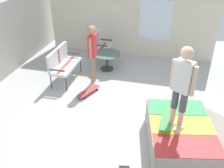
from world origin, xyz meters
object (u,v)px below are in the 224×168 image
person_skater (182,84)px  patio_bench (62,62)px  skateboard_on_ramp (166,118)px  patio_chair_near_house (100,43)px  skateboard_by_bench (89,91)px  patio_table (107,58)px  person_watching (92,51)px  skate_ramp (181,136)px

person_skater → patio_bench: bearing=56.5°
skateboard_on_ramp → patio_chair_near_house: bearing=33.2°
patio_bench → patio_chair_near_house: bearing=-21.4°
patio_chair_near_house → person_skater: person_skater is taller
patio_bench → person_skater: bearing=-123.5°
skateboard_by_bench → skateboard_on_ramp: skateboard_on_ramp is taller
patio_table → person_skater: bearing=-145.0°
patio_chair_near_house → skateboard_by_bench: bearing=-172.0°
person_watching → person_skater: 3.34m
person_watching → skateboard_on_ramp: size_ratio=2.21×
skate_ramp → patio_bench: bearing=59.3°
skate_ramp → skateboard_by_bench: skate_ramp is taller
person_skater → skateboard_on_ramp: (0.13, 0.18, -0.90)m
skateboard_by_bench → patio_table: bearing=-3.7°
patio_bench → skateboard_on_ramp: 3.82m
patio_bench → person_watching: size_ratio=0.70×
patio_table → skateboard_by_bench: 1.63m
person_skater → skate_ramp: bearing=-51.3°
patio_table → person_skater: 4.12m
skate_ramp → skateboard_on_ramp: (0.00, 0.35, 0.39)m
patio_chair_near_house → skateboard_on_ramp: bearing=-146.8°
patio_chair_near_house → skateboard_on_ramp: 4.59m
skateboard_on_ramp → skateboard_by_bench: bearing=55.5°
patio_table → patio_bench: bearing=131.9°
patio_bench → skateboard_on_ramp: size_ratio=1.55×
patio_table → skateboard_on_ramp: bearing=-146.2°
skateboard_by_bench → skateboard_on_ramp: 2.71m
patio_chair_near_house → person_watching: size_ratio=0.57×
patio_chair_near_house → person_skater: size_ratio=0.60×
patio_table → person_watching: size_ratio=0.50×
patio_table → skateboard_by_bench: patio_table is taller
patio_chair_near_house → person_watching: bearing=-170.5°
patio_bench → skateboard_by_bench: (-0.60, -1.01, -0.53)m
skate_ramp → person_skater: size_ratio=1.40×
patio_table → skateboard_by_bench: bearing=176.3°
patio_table → skate_ramp: bearing=-142.0°
skate_ramp → person_watching: person_watching is taller
skateboard_by_bench → skateboard_on_ramp: bearing=-124.5°
patio_bench → person_watching: (0.02, -0.97, 0.44)m
person_watching → patio_table: bearing=-8.4°
person_watching → skateboard_by_bench: bearing=-176.1°
patio_bench → patio_table: patio_bench is taller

